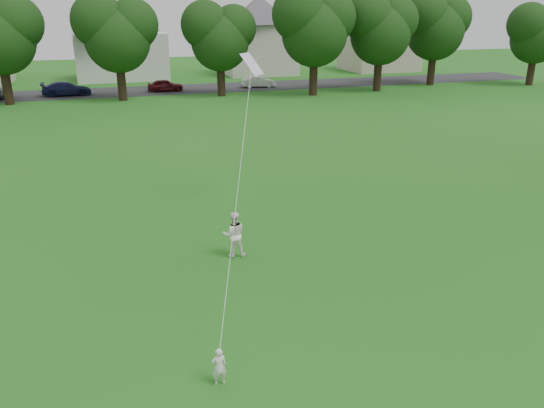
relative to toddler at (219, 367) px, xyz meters
name	(u,v)px	position (x,y,z in m)	size (l,w,h in m)	color
ground	(220,323)	(0.48, 2.29, -0.44)	(160.00, 160.00, 0.00)	#1C5A14
street	(129,91)	(0.48, 44.29, -0.44)	(90.00, 7.00, 0.01)	#2D2D30
toddler	(219,367)	(0.00, 0.00, 0.00)	(0.32, 0.21, 0.89)	silver
older_boy	(234,234)	(1.75, 5.99, 0.31)	(0.73, 0.57, 1.51)	white
kite	(240,169)	(1.84, 5.32, 2.65)	(2.42, 5.91, 12.27)	white
tree_row	(133,24)	(1.06, 38.42, 5.88)	(83.09, 8.72, 11.39)	black
parked_cars	(11,91)	(-9.75, 43.29, 0.18)	(47.16, 2.67, 1.29)	black
house_row	(106,32)	(-0.93, 54.29, 4.66)	(76.59, 14.03, 10.56)	beige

